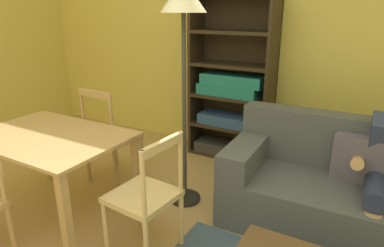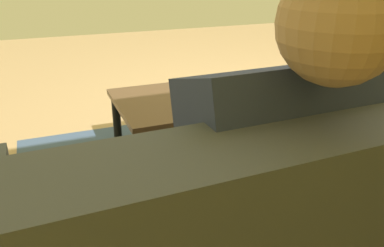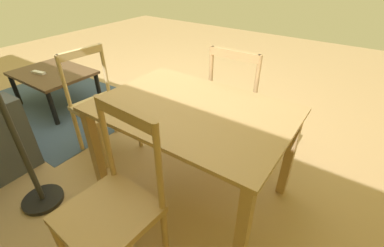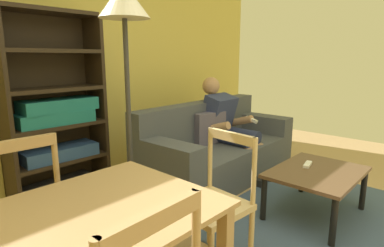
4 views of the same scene
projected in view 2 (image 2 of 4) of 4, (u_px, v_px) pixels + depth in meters
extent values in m
plane|color=tan|center=(288.00, 108.00, 3.24)|extent=(8.35, 8.35, 0.00)
cube|color=#474C56|center=(384.00, 207.00, 0.86)|extent=(2.02, 0.26, 0.46)
cube|color=#57526C|center=(340.00, 188.00, 1.03)|extent=(0.42, 0.21, 0.36)
cube|color=navy|center=(282.00, 190.00, 0.87)|extent=(0.41, 0.36, 0.58)
sphere|color=tan|center=(340.00, 24.00, 0.64)|extent=(0.21, 0.21, 0.21)
cylinder|color=navy|center=(251.00, 188.00, 1.23)|extent=(0.16, 0.44, 0.15)
cylinder|color=tan|center=(218.00, 220.00, 1.52)|extent=(0.11, 0.11, 0.40)
cube|color=black|center=(208.00, 241.00, 1.65)|extent=(0.11, 0.24, 0.08)
cylinder|color=navy|center=(187.00, 204.00, 1.15)|extent=(0.16, 0.44, 0.15)
cylinder|color=tan|center=(164.00, 234.00, 1.44)|extent=(0.11, 0.11, 0.40)
cylinder|color=tan|center=(318.00, 160.00, 1.13)|extent=(0.10, 0.35, 0.19)
cylinder|color=tan|center=(153.00, 198.00, 0.95)|extent=(0.10, 0.35, 0.19)
cube|color=white|center=(134.00, 156.00, 1.07)|extent=(0.04, 0.16, 0.08)
cube|color=brown|center=(192.00, 99.00, 2.24)|extent=(0.86, 0.66, 0.03)
cylinder|color=black|center=(229.00, 108.00, 2.70)|extent=(0.05, 0.05, 0.38)
cylinder|color=black|center=(117.00, 124.00, 2.44)|extent=(0.05, 0.05, 0.38)
cylinder|color=black|center=(275.00, 141.00, 2.21)|extent=(0.05, 0.05, 0.38)
cylinder|color=black|center=(141.00, 166.00, 1.94)|extent=(0.05, 0.05, 0.38)
cube|color=white|center=(188.00, 103.00, 2.11)|extent=(0.18, 0.08, 0.02)
cube|color=tan|center=(376.00, 75.00, 2.91)|extent=(0.06, 0.06, 0.69)
cube|color=#D1B27F|center=(382.00, 82.00, 2.43)|extent=(0.45, 0.45, 0.04)
cylinder|color=#D1B27F|center=(379.00, 102.00, 2.73)|extent=(0.04, 0.04, 0.44)
cylinder|color=#D1B27F|center=(372.00, 129.00, 2.30)|extent=(0.04, 0.04, 0.44)
cylinder|color=#D1B27F|center=(332.00, 108.00, 2.63)|extent=(0.04, 0.04, 0.44)
cylinder|color=#D1B27F|center=(342.00, 41.00, 2.46)|extent=(0.03, 0.03, 0.46)
cube|color=#D1B27F|center=(368.00, 12.00, 2.22)|extent=(0.07, 0.38, 0.06)
cylinder|color=tan|center=(359.00, 70.00, 3.54)|extent=(0.04, 0.04, 0.44)
cube|color=#3D5170|center=(192.00, 160.00, 2.39)|extent=(2.01, 1.41, 0.01)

